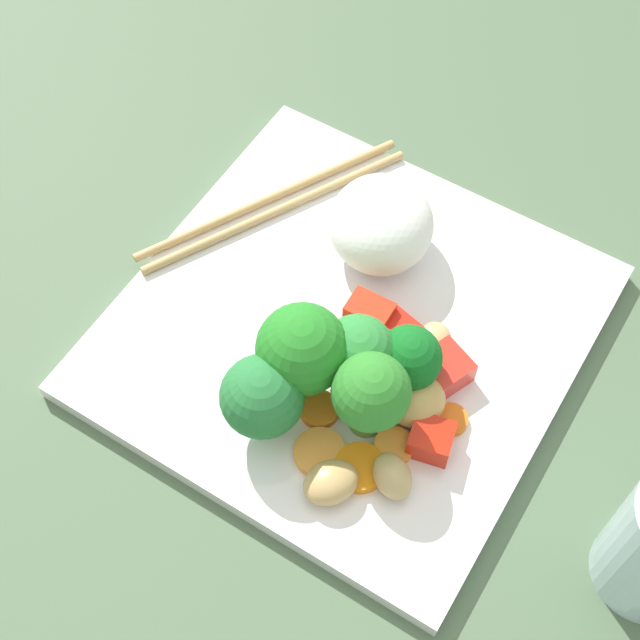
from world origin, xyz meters
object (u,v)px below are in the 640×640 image
Objects in this scene: broccoli_floret_4 at (262,397)px; chopstick_pair at (273,205)px; carrot_slice_3 at (394,446)px; square_plate at (348,330)px; rice_mound at (381,224)px.

broccoli_floret_4 reaches higher than chopstick_pair.
broccoli_floret_4 is 8.68cm from carrot_slice_3.
square_plate is at bearing -40.67° from carrot_slice_3.
carrot_slice_3 is at bearing 83.12° from chopstick_pair.
rice_mound is 1.22× the size of broccoli_floret_4.
rice_mound is at bearing 124.78° from chopstick_pair.
broccoli_floret_4 reaches higher than square_plate.
rice_mound is 15.19cm from carrot_slice_3.
broccoli_floret_4 is 17.13cm from chopstick_pair.
carrot_slice_3 reaches higher than square_plate.
chopstick_pair reaches higher than square_plate.
square_plate is 11.64× the size of carrot_slice_3.
rice_mound reaches higher than carrot_slice_3.
broccoli_floret_4 is 0.32× the size of chopstick_pair.
carrot_slice_3 and chopstick_pair have the same top height.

